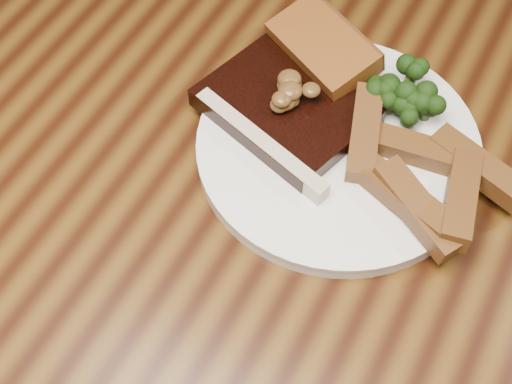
% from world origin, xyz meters
% --- Properties ---
extents(dining_table, '(1.60, 0.90, 0.75)m').
position_xyz_m(dining_table, '(0.00, 0.00, 0.66)').
color(dining_table, '#4D310F').
rests_on(dining_table, ground).
extents(plate, '(0.31, 0.31, 0.01)m').
position_xyz_m(plate, '(0.06, 0.08, 0.76)').
color(plate, white).
rests_on(plate, dining_table).
extents(steak, '(0.18, 0.15, 0.02)m').
position_xyz_m(steak, '(-0.01, 0.08, 0.77)').
color(steak, black).
rests_on(steak, plate).
extents(steak_bone, '(0.16, 0.06, 0.02)m').
position_xyz_m(steak_bone, '(-0.01, 0.03, 0.77)').
color(steak_bone, '#C2B896').
rests_on(steak_bone, plate).
extents(mushroom_pile, '(0.06, 0.06, 0.03)m').
position_xyz_m(mushroom_pile, '(-0.00, 0.08, 0.80)').
color(mushroom_pile, brown).
rests_on(mushroom_pile, steak).
extents(garlic_bread, '(0.12, 0.10, 0.02)m').
position_xyz_m(garlic_bread, '(-0.00, 0.15, 0.77)').
color(garlic_bread, brown).
rests_on(garlic_bread, plate).
extents(potato_wedges, '(0.13, 0.13, 0.02)m').
position_xyz_m(potato_wedges, '(0.13, 0.07, 0.77)').
color(potato_wedges, brown).
rests_on(potato_wedges, plate).
extents(broccoli_cluster, '(0.06, 0.06, 0.04)m').
position_xyz_m(broccoli_cluster, '(0.09, 0.14, 0.78)').
color(broccoli_cluster, '#17330B').
rests_on(broccoli_cluster, plate).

